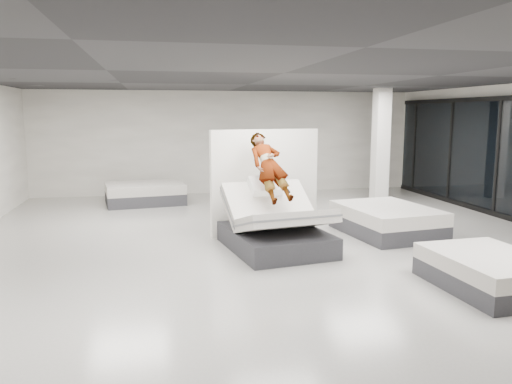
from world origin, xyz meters
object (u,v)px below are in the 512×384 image
(remote, at_px, (288,191))
(flat_bed_right_near, at_px, (490,272))
(divider_panel, at_px, (266,182))
(flat_bed_left_far, at_px, (145,193))
(person, at_px, (269,179))
(flat_bed_right_far, at_px, (387,220))
(column, at_px, (381,146))
(hero_bed, at_px, (276,228))

(remote, bearing_deg, flat_bed_right_near, -58.03)
(divider_panel, bearing_deg, flat_bed_left_far, 109.54)
(person, height_order, flat_bed_right_far, person)
(flat_bed_right_near, relative_size, flat_bed_left_far, 0.83)
(flat_bed_right_near, bearing_deg, person, 131.19)
(person, xyz_separation_m, flat_bed_left_far, (-2.42, 5.11, -1.00))
(divider_panel, xyz_separation_m, flat_bed_left_far, (-2.57, 4.12, -0.80))
(flat_bed_right_near, distance_m, column, 7.39)
(remote, xyz_separation_m, column, (3.90, 4.44, 0.50))
(flat_bed_right_far, distance_m, column, 4.24)
(hero_bed, relative_size, remote, 17.05)
(hero_bed, distance_m, person, 0.93)
(person, distance_m, flat_bed_left_far, 5.74)
(remote, bearing_deg, hero_bed, 170.87)
(hero_bed, bearing_deg, remote, 0.07)
(flat_bed_right_far, height_order, column, column)
(flat_bed_right_far, relative_size, flat_bed_left_far, 1.01)
(hero_bed, height_order, remote, hero_bed)
(person, distance_m, column, 5.88)
(person, bearing_deg, column, 35.55)
(flat_bed_right_far, height_order, flat_bed_right_near, flat_bed_right_far)
(flat_bed_right_far, distance_m, flat_bed_right_near, 3.37)
(person, xyz_separation_m, flat_bed_right_near, (2.59, -2.96, -1.04))
(divider_panel, height_order, column, column)
(remote, distance_m, divider_panel, 1.30)
(remote, bearing_deg, divider_panel, 86.54)
(flat_bed_left_far, bearing_deg, divider_panel, -58.10)
(remote, distance_m, column, 5.93)
(column, bearing_deg, flat_bed_left_far, 171.59)
(column, bearing_deg, hero_bed, -132.83)
(remote, xyz_separation_m, flat_bed_left_far, (-2.70, 5.42, -0.81))
(person, relative_size, flat_bed_right_near, 0.86)
(person, distance_m, flat_bed_right_far, 2.83)
(flat_bed_right_near, xyz_separation_m, column, (1.58, 7.09, 1.35))
(hero_bed, bearing_deg, divider_panel, 85.92)
(flat_bed_left_far, bearing_deg, hero_bed, -65.47)
(hero_bed, relative_size, divider_panel, 0.99)
(divider_panel, xyz_separation_m, flat_bed_right_near, (2.44, -3.94, -0.84))
(remote, xyz_separation_m, divider_panel, (-0.13, 1.30, -0.01))
(flat_bed_left_far, bearing_deg, column, -8.41)
(divider_panel, relative_size, flat_bed_right_near, 1.26)
(hero_bed, height_order, person, person)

